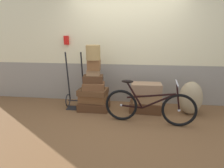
# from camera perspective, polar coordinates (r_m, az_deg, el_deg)

# --- Properties ---
(ground) EXTENTS (9.61, 5.20, 0.06)m
(ground) POSITION_cam_1_polar(r_m,az_deg,el_deg) (3.96, 3.60, -9.49)
(ground) COLOR brown
(station_building) EXTENTS (7.61, 0.74, 3.04)m
(station_building) POSITION_cam_1_polar(r_m,az_deg,el_deg) (4.45, 4.80, 13.82)
(station_building) COLOR gray
(station_building) RESTS_ON ground
(suitcase_0) EXTENTS (0.65, 0.50, 0.17)m
(suitcase_0) POSITION_cam_1_polar(r_m,az_deg,el_deg) (4.19, -5.44, -6.45)
(suitcase_0) COLOR #4C2D19
(suitcase_0) RESTS_ON ground
(suitcase_1) EXTENTS (0.61, 0.44, 0.18)m
(suitcase_1) POSITION_cam_1_polar(r_m,az_deg,el_deg) (4.16, -5.66, -4.03)
(suitcase_1) COLOR brown
(suitcase_1) RESTS_ON suitcase_0
(suitcase_2) EXTENTS (0.63, 0.48, 0.12)m
(suitcase_2) POSITION_cam_1_polar(r_m,az_deg,el_deg) (4.07, -5.78, -2.28)
(suitcase_2) COLOR brown
(suitcase_2) RESTS_ON suitcase_1
(suitcase_3) EXTENTS (0.49, 0.39, 0.14)m
(suitcase_3) POSITION_cam_1_polar(r_m,az_deg,el_deg) (4.02, -5.59, -0.59)
(suitcase_3) COLOR brown
(suitcase_3) RESTS_ON suitcase_2
(suitcase_4) EXTENTS (0.45, 0.33, 0.15)m
(suitcase_4) POSITION_cam_1_polar(r_m,az_deg,el_deg) (4.04, -5.73, 1.56)
(suitcase_4) COLOR #4C2D19
(suitcase_4) RESTS_ON suitcase_3
(suitcase_5) EXTENTS (0.27, 0.19, 0.13)m
(suitcase_5) POSITION_cam_1_polar(r_m,az_deg,el_deg) (4.01, -5.71, 3.45)
(suitcase_5) COLOR #9E754C
(suitcase_5) RESTS_ON suitcase_4
(suitcase_6) EXTENTS (0.26, 0.18, 0.21)m
(suitcase_6) POSITION_cam_1_polar(r_m,az_deg,el_deg) (3.94, -5.52, 5.75)
(suitcase_6) COLOR brown
(suitcase_6) RESTS_ON suitcase_5
(suitcase_7) EXTENTS (0.68, 0.44, 0.22)m
(suitcase_7) POSITION_cam_1_polar(r_m,az_deg,el_deg) (4.10, 10.08, -6.78)
(suitcase_7) COLOR #4C2D19
(suitcase_7) RESTS_ON ground
(suitcase_8) EXTENTS (0.59, 0.35, 0.21)m
(suitcase_8) POSITION_cam_1_polar(r_m,az_deg,el_deg) (4.03, 10.66, -3.92)
(suitcase_8) COLOR #9E754C
(suitcase_8) RESTS_ON suitcase_7
(suitcase_9) EXTENTS (0.62, 0.34, 0.20)m
(suitcase_9) POSITION_cam_1_polar(r_m,az_deg,el_deg) (3.94, 10.37, -1.24)
(suitcase_9) COLOR #937051
(suitcase_9) RESTS_ON suitcase_8
(wicker_basket) EXTENTS (0.30, 0.30, 0.30)m
(wicker_basket) POSITION_cam_1_polar(r_m,az_deg,el_deg) (3.92, -5.76, 9.51)
(wicker_basket) COLOR #A8844C
(wicker_basket) RESTS_ON suitcase_6
(luggage_trolley) EXTENTS (0.42, 0.37, 1.24)m
(luggage_trolley) POSITION_cam_1_polar(r_m,az_deg,el_deg) (4.29, -10.93, -3.31)
(luggage_trolley) COLOR black
(luggage_trolley) RESTS_ON ground
(burlap_sack) EXTENTS (0.46, 0.39, 0.69)m
(burlap_sack) POSITION_cam_1_polar(r_m,az_deg,el_deg) (4.16, 22.78, -3.95)
(burlap_sack) COLOR #9E8966
(burlap_sack) RESTS_ON ground
(bicycle) EXTENTS (1.65, 0.46, 0.81)m
(bicycle) POSITION_cam_1_polar(r_m,az_deg,el_deg) (3.52, 11.12, -6.64)
(bicycle) COLOR black
(bicycle) RESTS_ON ground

